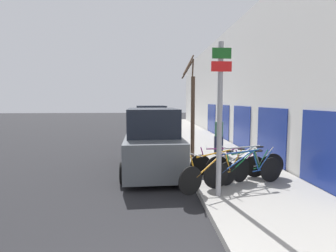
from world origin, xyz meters
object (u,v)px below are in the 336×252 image
(street_tree, at_px, (192,109))
(bicycle_2, at_px, (248,168))
(pedestrian_near, at_px, (219,133))
(parked_car_0, at_px, (152,143))
(bicycle_4, at_px, (227,164))
(signpost, at_px, (220,116))
(bicycle_3, at_px, (246,165))
(bicycle_1, at_px, (245,170))
(bicycle_0, at_px, (218,173))
(parked_car_1, at_px, (151,127))

(street_tree, bearing_deg, bicycle_2, -72.81)
(pedestrian_near, relative_size, street_tree, 0.39)
(pedestrian_near, xyz_separation_m, street_tree, (-1.23, -0.42, 1.02))
(parked_car_0, bearing_deg, bicycle_4, -32.80)
(bicycle_2, xyz_separation_m, pedestrian_near, (0.17, 3.83, 0.54))
(signpost, bearing_deg, pedestrian_near, 75.09)
(bicycle_4, distance_m, parked_car_0, 2.66)
(parked_car_0, height_order, pedestrian_near, parked_car_0)
(bicycle_3, xyz_separation_m, street_tree, (-1.07, 3.19, 1.53))
(bicycle_1, distance_m, bicycle_2, 0.41)
(bicycle_1, xyz_separation_m, pedestrian_near, (0.40, 4.17, 0.51))
(bicycle_1, bearing_deg, parked_car_0, 33.82)
(bicycle_2, relative_size, parked_car_0, 0.45)
(bicycle_1, xyz_separation_m, bicycle_2, (0.23, 0.34, -0.02))
(bicycle_0, relative_size, pedestrian_near, 1.38)
(bicycle_1, bearing_deg, parked_car_1, 3.09)
(bicycle_1, distance_m, parked_car_1, 8.29)
(bicycle_1, distance_m, pedestrian_near, 4.22)
(parked_car_0, relative_size, parked_car_1, 1.00)
(street_tree, bearing_deg, bicycle_3, -71.40)
(parked_car_0, distance_m, pedestrian_near, 3.48)
(parked_car_0, xyz_separation_m, street_tree, (1.64, 1.56, 1.11))
(bicycle_3, xyz_separation_m, bicycle_4, (-0.46, 0.29, -0.03))
(bicycle_0, height_order, parked_car_1, parked_car_1)
(parked_car_1, bearing_deg, signpost, -82.60)
(bicycle_2, bearing_deg, signpost, 107.81)
(bicycle_2, height_order, parked_car_0, parked_car_0)
(parked_car_0, bearing_deg, bicycle_0, -57.00)
(signpost, relative_size, bicycle_2, 1.79)
(bicycle_1, relative_size, bicycle_4, 1.07)
(signpost, distance_m, parked_car_1, 8.81)
(bicycle_3, distance_m, pedestrian_near, 3.64)
(signpost, height_order, parked_car_0, signpost)
(signpost, relative_size, street_tree, 0.89)
(pedestrian_near, bearing_deg, bicycle_4, 65.96)
(signpost, relative_size, bicycle_0, 1.65)
(bicycle_3, bearing_deg, bicycle_2, 169.15)
(bicycle_3, relative_size, parked_car_0, 0.54)
(parked_car_0, distance_m, street_tree, 2.52)
(bicycle_3, height_order, bicycle_4, bicycle_3)
(bicycle_4, bearing_deg, pedestrian_near, 0.04)
(bicycle_1, relative_size, bicycle_2, 1.17)
(bicycle_2, xyz_separation_m, parked_car_1, (-2.74, 7.55, 0.45))
(bicycle_2, bearing_deg, pedestrian_near, -27.42)
(bicycle_4, height_order, parked_car_0, parked_car_0)
(pedestrian_near, bearing_deg, bicycle_2, 73.92)
(signpost, distance_m, bicycle_2, 2.17)
(bicycle_4, relative_size, parked_car_1, 0.49)
(bicycle_0, height_order, bicycle_1, bicycle_0)
(signpost, relative_size, parked_car_0, 0.80)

